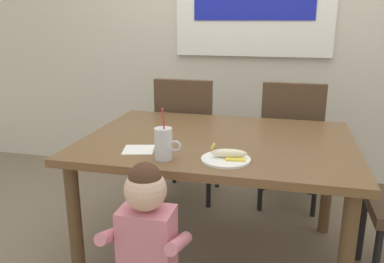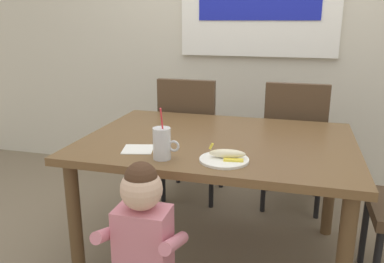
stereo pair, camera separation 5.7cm
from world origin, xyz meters
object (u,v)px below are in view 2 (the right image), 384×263
(toddler_standing, at_px, (143,234))
(peeled_banana, at_px, (228,154))
(dining_chair_right, at_px, (294,139))
(milk_cup, at_px, (162,145))
(paper_napkin, at_px, (138,149))
(dining_table, at_px, (218,153))
(dining_chair_left, at_px, (190,133))
(snack_plate, at_px, (224,160))

(toddler_standing, height_order, peeled_banana, toddler_standing)
(dining_chair_right, xyz_separation_m, milk_cup, (-0.59, -1.14, 0.26))
(peeled_banana, relative_size, paper_napkin, 1.16)
(dining_table, bearing_deg, dining_chair_left, 116.62)
(dining_chair_left, distance_m, toddler_standing, 1.44)
(dining_table, relative_size, snack_plate, 6.34)
(peeled_banana, xyz_separation_m, paper_napkin, (-0.46, 0.03, -0.03))
(dining_chair_right, height_order, paper_napkin, dining_chair_right)
(dining_chair_right, distance_m, milk_cup, 1.31)
(snack_plate, height_order, paper_napkin, snack_plate)
(dining_table, xyz_separation_m, dining_chair_left, (-0.36, 0.72, -0.11))
(dining_chair_right, xyz_separation_m, paper_napkin, (-0.75, -1.05, 0.20))
(dining_chair_right, relative_size, peeled_banana, 5.51)
(dining_chair_left, height_order, snack_plate, dining_chair_left)
(toddler_standing, relative_size, milk_cup, 3.34)
(dining_table, relative_size, dining_chair_left, 1.52)
(dining_chair_right, bearing_deg, milk_cup, 62.76)
(peeled_banana, bearing_deg, toddler_standing, -125.55)
(snack_plate, height_order, peeled_banana, peeled_banana)
(snack_plate, xyz_separation_m, peeled_banana, (0.01, 0.01, 0.03))
(dining_chair_left, relative_size, dining_chair_right, 1.00)
(dining_chair_left, relative_size, milk_cup, 3.83)
(dining_chair_right, distance_m, toddler_standing, 1.57)
(toddler_standing, distance_m, paper_napkin, 0.50)
(dining_chair_right, distance_m, peeled_banana, 1.14)
(dining_table, xyz_separation_m, milk_cup, (-0.19, -0.39, 0.15))
(toddler_standing, xyz_separation_m, milk_cup, (-0.03, 0.32, 0.28))
(dining_chair_right, relative_size, milk_cup, 3.83)
(peeled_banana, bearing_deg, paper_napkin, 175.88)
(dining_table, height_order, peeled_banana, peeled_banana)
(dining_table, distance_m, toddler_standing, 0.74)
(paper_napkin, bearing_deg, dining_table, 40.19)
(peeled_banana, height_order, paper_napkin, peeled_banana)
(dining_chair_right, relative_size, snack_plate, 4.17)
(toddler_standing, bearing_deg, dining_chair_right, 69.02)
(dining_chair_right, bearing_deg, paper_napkin, 54.39)
(dining_table, relative_size, peeled_banana, 8.36)
(toddler_standing, relative_size, paper_napkin, 5.59)
(dining_chair_left, relative_size, paper_napkin, 6.40)
(dining_chair_left, distance_m, peeled_banana, 1.17)
(peeled_banana, bearing_deg, dining_chair_left, 114.31)
(dining_chair_left, bearing_deg, snack_plate, 113.39)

